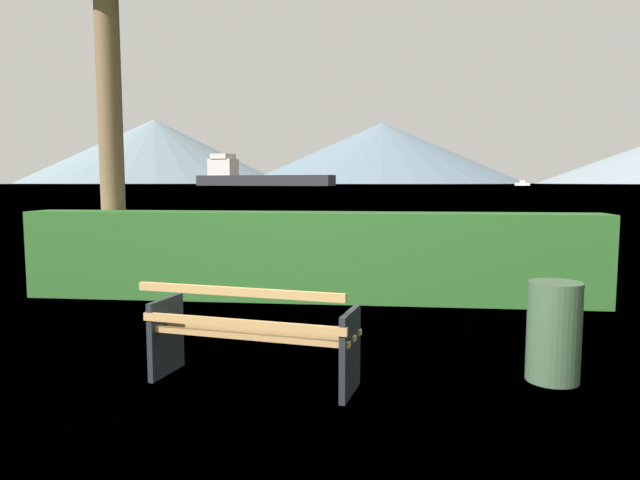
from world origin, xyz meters
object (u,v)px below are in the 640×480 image
Objects in this scene: park_bench at (251,335)px; trash_bin at (554,332)px; sailboat_mid at (523,184)px; cargo_ship_large at (254,177)px.

park_bench is 2.14× the size of trash_bin.
park_bench is at bearing -103.67° from sailboat_mid.
park_bench reaches higher than trash_bin.
cargo_ship_large is 119.73m from sailboat_mid.
cargo_ship_large reaches higher than trash_bin.
cargo_ship_large is at bearing -170.76° from sailboat_mid.
cargo_ship_large is (-57.44, 240.33, 3.49)m from trash_bin.
sailboat_mid reaches higher than park_bench.
trash_bin is 247.13m from cargo_ship_large.
cargo_ship_large is at bearing 103.44° from trash_bin.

